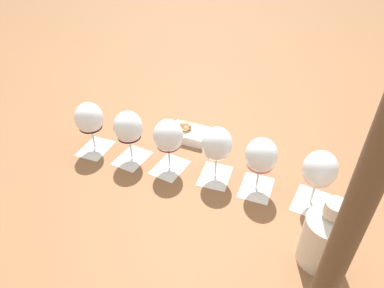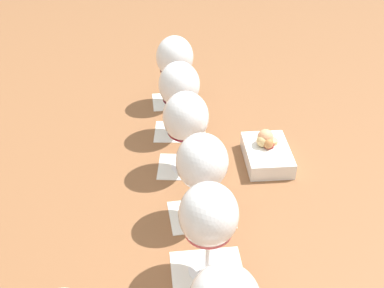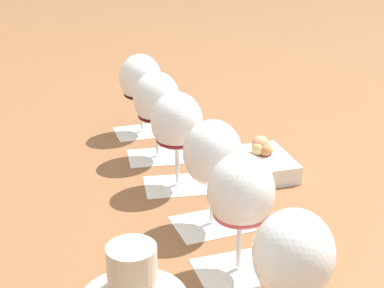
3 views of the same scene
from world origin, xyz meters
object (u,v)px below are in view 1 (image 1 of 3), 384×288
Objects in this scene: wine_glass_0 at (319,171)px; wine_glass_1 at (261,157)px; wine_glass_5 at (89,120)px; wine_glass_4 at (128,129)px; snack_dish at (188,133)px; wine_glass_3 at (168,138)px; ceramic_vase at (325,237)px; wine_glass_2 at (217,146)px.

wine_glass_0 is 0.16m from wine_glass_1.
wine_glass_5 is at bearing 31.88° from wine_glass_1.
snack_dish is (-0.02, -0.22, -0.10)m from wine_glass_4.
wine_glass_3 is 0.51m from ceramic_vase.
wine_glass_3 is at bearing 10.17° from ceramic_vase.
wine_glass_1 is 0.34m from snack_dish.
wine_glass_4 is at bearing 84.13° from snack_dish.
wine_glass_4 is (0.12, 0.07, 0.00)m from wine_glass_3.
wine_glass_5 is (0.36, 0.23, 0.00)m from wine_glass_2.
snack_dish is (0.21, -0.06, -0.10)m from wine_glass_2.
ceramic_vase is at bearing -169.83° from wine_glass_3.
wine_glass_3 is at bearing -148.88° from wine_glass_5.
wine_glass_2 is 1.00× the size of wine_glass_3.
wine_glass_0 reaches higher than snack_dish.
ceramic_vase is at bearing 166.69° from wine_glass_1.
wine_glass_0 is at bearing -169.73° from snack_dish.
ceramic_vase reaches higher than wine_glass_4.
wine_glass_2 is at bearing -143.59° from wine_glass_3.
wine_glass_1 and wine_glass_3 have the same top height.
ceramic_vase is (-0.74, -0.23, -0.04)m from wine_glass_5.
wine_glass_0 is at bearing -148.42° from wine_glass_5.
wine_glass_5 is 0.92× the size of ceramic_vase.
wine_glass_0 and wine_glass_1 have the same top height.
wine_glass_4 and wine_glass_5 have the same top height.
wine_glass_1 is at bearing -148.12° from wine_glass_5.
wine_glass_1 is at bearing -147.67° from wine_glass_4.
ceramic_vase is (-0.38, -0.00, -0.03)m from wine_glass_2.
wine_glass_0 is 1.00× the size of wine_glass_2.
wine_glass_4 is (0.24, 0.16, 0.00)m from wine_glass_2.
wine_glass_2 reaches higher than snack_dish.
wine_glass_2 is at bearing 29.53° from wine_glass_0.
wine_glass_2 is 0.29m from wine_glass_4.
wine_glass_3 is at bearing 36.41° from wine_glass_2.
wine_glass_3 is (0.24, 0.15, -0.00)m from wine_glass_1.
wine_glass_3 and wine_glass_4 have the same top height.
snack_dish is at bearing -116.71° from wine_glass_5.
wine_glass_2 is 1.00× the size of wine_glass_5.
wine_glass_5 is 1.09× the size of snack_dish.
wine_glass_2 is (0.25, 0.14, -0.00)m from wine_glass_0.
snack_dish is at bearing 0.75° from wine_glass_1.
wine_glass_3 is 0.92× the size of ceramic_vase.
ceramic_vase is at bearing -165.31° from wine_glass_4.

